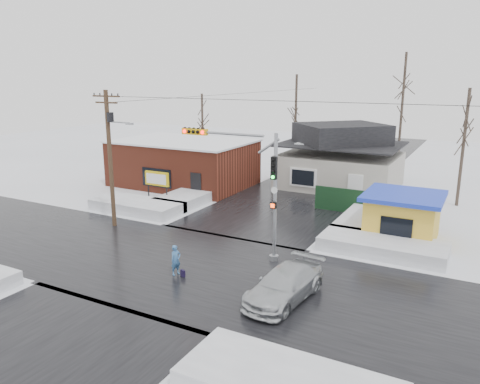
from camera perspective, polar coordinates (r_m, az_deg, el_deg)
The scene contains 21 objects.
ground at distance 25.43m, azimuth -7.05°, elevation -8.92°, with size 120.00×120.00×0.00m, color white.
road_ns at distance 25.43m, azimuth -7.05°, elevation -8.90°, with size 10.00×120.00×0.02m, color black.
road_ew at distance 25.43m, azimuth -7.05°, elevation -8.90°, with size 120.00×10.00×0.02m, color black.
snowbank_nw at distance 35.80m, azimuth -12.44°, elevation -1.66°, with size 7.00×3.00×0.80m, color white.
snowbank_ne at distance 28.08m, azimuth 16.99°, elevation -6.32°, with size 7.00×3.00×0.80m, color white.
snowbank_nside_w at distance 38.47m, azimuth -5.35°, elevation -0.29°, with size 3.00×8.00×0.80m, color white.
snowbank_nside_e at distance 33.12m, azimuth 15.35°, elevation -3.11°, with size 3.00×8.00×0.80m, color white.
traffic_signal at distance 25.27m, azimuth 1.05°, elevation 1.85°, with size 6.05×0.68×7.00m.
utility_pole at distance 31.58m, azimuth -15.52°, elevation 4.85°, with size 3.15×0.44×9.00m.
brick_building at distance 43.55m, azimuth -6.90°, elevation 3.60°, with size 12.20×8.20×4.12m.
marquee_sign at distance 37.30m, azimuth -10.09°, elevation 1.49°, with size 2.20×0.21×2.55m.
house at distance 43.26m, azimuth 12.14°, elevation 4.05°, with size 10.40×8.40×5.76m.
kiosk at distance 30.50m, azimuth 19.19°, elevation -2.78°, with size 4.60×4.60×2.88m.
fence at distance 34.97m, azimuth 15.36°, elevation -1.36°, with size 8.00×0.12×1.80m, color black.
tree_far_left at distance 48.41m, azimuth 6.87°, elevation 11.65°, with size 3.00×3.00×10.00m.
tree_far_mid at distance 47.65m, azimuth 19.40°, elevation 12.85°, with size 3.00×3.00×12.00m.
tree_far_right at distance 39.15m, azimuth 25.95°, elevation 8.66°, with size 3.00×3.00×9.00m.
tree_far_west at distance 51.29m, azimuth -4.64°, elevation 10.05°, with size 3.00×3.00×8.00m.
pedestrian at distance 24.12m, azimuth -7.83°, elevation -8.25°, with size 0.57×0.37×1.56m, color teal.
car at distance 21.48m, azimuth 5.45°, elevation -11.23°, with size 2.03×5.00×1.45m, color silver.
shopping_bag at distance 24.05m, azimuth -6.98°, elevation -9.85°, with size 0.28×0.12×0.35m, color black.
Camera 1 is at (13.70, -19.02, 9.86)m, focal length 35.00 mm.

